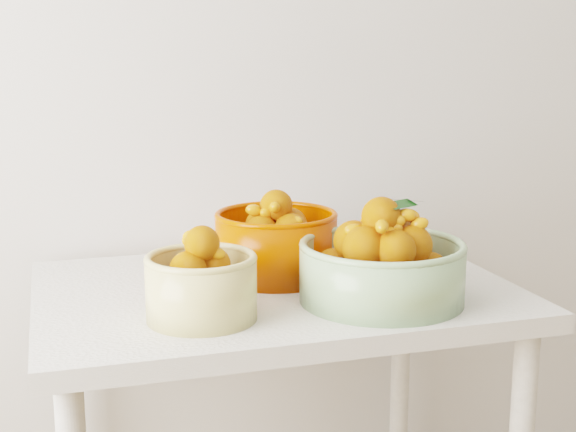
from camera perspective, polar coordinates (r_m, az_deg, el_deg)
name	(u,v)px	position (r m, az deg, el deg)	size (l,w,h in m)	color
table	(274,328)	(1.76, -0.97, -7.95)	(1.00, 0.70, 0.75)	silver
bowl_cream	(201,284)	(1.51, -6.18, -4.83)	(0.27, 0.27, 0.18)	#D8C27B
bowl_green	(382,265)	(1.62, 6.68, -3.49)	(0.43, 0.43, 0.21)	#91B482
bowl_orange	(277,242)	(1.78, -0.81, -1.87)	(0.28, 0.28, 0.20)	#CD3400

